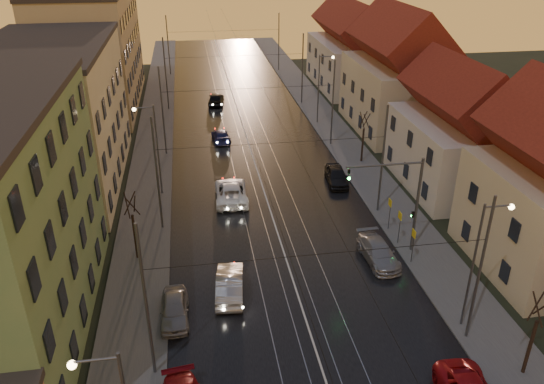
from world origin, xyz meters
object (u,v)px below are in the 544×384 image
traffic_light_mast (404,195)px  driving_car_1 (230,284)px  street_lamp_1 (480,254)px  driving_car_2 (231,191)px  driving_car_3 (221,136)px  parked_left_3 (174,309)px  street_lamp_2 (153,141)px  parked_right_1 (378,252)px  street_lamp_3 (321,82)px  driving_car_4 (216,98)px  parked_right_2 (336,176)px

traffic_light_mast → driving_car_1: bearing=-166.5°
street_lamp_1 → driving_car_2: street_lamp_1 is taller
traffic_light_mast → driving_car_3: traffic_light_mast is taller
driving_car_3 → parked_left_3: 29.02m
street_lamp_2 → parked_right_1: 20.43m
street_lamp_3 → driving_car_4: size_ratio=1.72×
street_lamp_1 → street_lamp_2: same height
street_lamp_2 → driving_car_3: size_ratio=1.89×
driving_car_2 → parked_left_3: driving_car_2 is taller
street_lamp_1 → parked_right_2: bearing=97.0°
driving_car_3 → parked_right_1: parked_right_1 is taller
traffic_light_mast → driving_car_1: size_ratio=1.53×
driving_car_4 → parked_right_1: size_ratio=0.99×
street_lamp_2 → parked_left_3: size_ratio=1.97×
driving_car_4 → parked_right_2: (9.19, -25.67, -0.04)m
traffic_light_mast → parked_right_2: bearing=96.4°
street_lamp_3 → driving_car_3: bearing=-160.9°
street_lamp_1 → driving_car_4: street_lamp_1 is taller
street_lamp_3 → driving_car_3: 13.34m
parked_left_3 → driving_car_1: bearing=28.2°
street_lamp_1 → street_lamp_2: size_ratio=1.00×
driving_car_3 → parked_right_2: bearing=124.2°
street_lamp_3 → parked_right_1: (-2.85, -28.81, -4.20)m
street_lamp_2 → parked_left_3: bearing=-84.9°
parked_right_2 → driving_car_3: bearing=133.6°
street_lamp_1 → driving_car_3: 34.30m
parked_right_1 → traffic_light_mast: bearing=21.9°
traffic_light_mast → driving_car_3: bearing=114.4°
traffic_light_mast → street_lamp_2: bearing=144.9°
driving_car_2 → street_lamp_3: bearing=-121.7°
traffic_light_mast → parked_left_3: 16.76m
driving_car_4 → driving_car_1: bearing=94.9°
parked_right_1 → parked_right_2: (0.43, 12.50, 0.07)m
driving_car_4 → parked_right_1: driving_car_4 is taller
street_lamp_1 → parked_right_2: 20.27m
traffic_light_mast → driving_car_4: 39.00m
street_lamp_1 → street_lamp_3: bearing=90.0°
street_lamp_1 → driving_car_3: street_lamp_1 is taller
parked_right_1 → parked_right_2: bearing=85.1°
driving_car_3 → parked_right_2: 15.46m
traffic_light_mast → parked_right_1: 4.36m
driving_car_4 → parked_right_1: 39.16m
street_lamp_1 → parked_right_2: street_lamp_1 is taller
parked_right_1 → driving_car_1: bearing=-171.4°
street_lamp_1 → parked_right_1: (-2.85, 7.19, -4.20)m
driving_car_1 → parked_right_1: driving_car_1 is taller
street_lamp_3 → driving_car_1: size_ratio=1.70×
traffic_light_mast → parked_right_1: size_ratio=1.53×
street_lamp_3 → driving_car_4: (-11.62, 9.36, -4.09)m
street_lamp_3 → driving_car_4: bearing=141.1°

